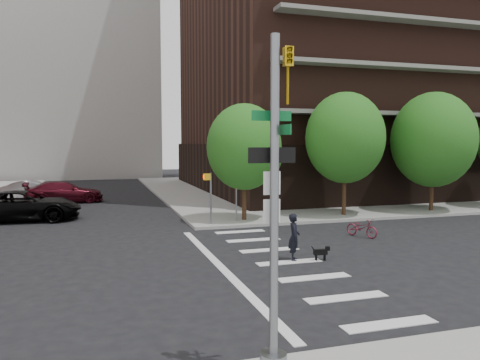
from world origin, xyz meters
TOP-DOWN VIEW (x-y plane):
  - ground at (0.00, 0.00)m, footprint 120.00×120.00m
  - sidewalk_ne at (20.50, 23.50)m, footprint 39.00×33.00m
  - crosswalk at (2.21, -0.00)m, footprint 3.85×13.00m
  - tree_a at (4.00, 8.50)m, footprint 4.00×4.00m
  - tree_b at (10.00, 8.50)m, footprint 4.50×4.50m
  - tree_c at (16.00, 8.50)m, footprint 5.00×5.00m
  - traffic_signal at (-0.47, -7.49)m, footprint 0.90×0.75m
  - pedestrian_signal at (2.32, 7.92)m, footprint 2.18×0.67m
  - parked_car_black at (-7.41, 12.44)m, footprint 3.05×6.14m
  - parked_car_maroon at (-5.79, 20.02)m, footprint 2.60×5.47m
  - parked_car_silver at (-8.20, 22.96)m, footprint 1.83×4.45m
  - scooter at (7.94, 3.23)m, footprint 1.16×1.72m
  - dog_walker at (3.29, 0.24)m, footprint 0.73×0.61m
  - dog at (4.22, -0.10)m, footprint 0.61×0.22m

SIDE VIEW (x-z plane):
  - ground at x=0.00m, z-range 0.00..0.00m
  - crosswalk at x=2.21m, z-range 0.00..0.01m
  - sidewalk_ne at x=20.50m, z-range 0.00..0.15m
  - dog at x=4.22m, z-range 0.07..0.57m
  - scooter at x=7.94m, z-range 0.00..0.86m
  - parked_car_silver at x=-8.20m, z-range 0.00..1.43m
  - parked_car_maroon at x=-5.79m, z-range 0.00..1.54m
  - parked_car_black at x=-7.41m, z-range 0.00..1.67m
  - dog_walker at x=3.29m, z-range 0.00..1.71m
  - pedestrian_signal at x=2.32m, z-range 0.55..3.15m
  - traffic_signal at x=-0.47m, z-range -0.30..5.70m
  - tree_a at x=4.00m, z-range 1.09..6.99m
  - tree_c at x=16.00m, z-range 1.05..7.85m
  - tree_b at x=10.00m, z-range 1.22..7.87m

